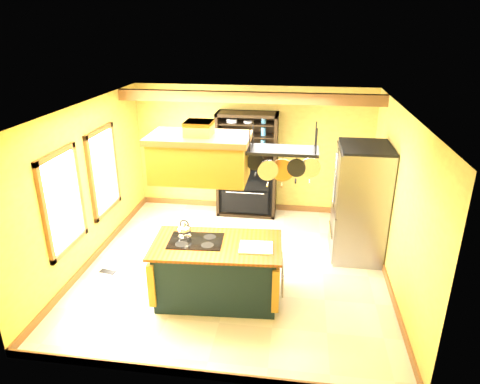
% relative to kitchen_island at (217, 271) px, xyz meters
% --- Properties ---
extents(floor, '(5.00, 5.00, 0.00)m').
position_rel_kitchen_island_xyz_m(floor, '(0.13, 0.89, -0.47)').
color(floor, beige).
rests_on(floor, ground).
extents(ceiling, '(5.00, 5.00, 0.00)m').
position_rel_kitchen_island_xyz_m(ceiling, '(0.13, 0.89, 2.23)').
color(ceiling, white).
rests_on(ceiling, wall_back).
extents(wall_back, '(5.00, 0.02, 2.70)m').
position_rel_kitchen_island_xyz_m(wall_back, '(0.13, 3.39, 0.88)').
color(wall_back, gold).
rests_on(wall_back, floor).
extents(wall_front, '(5.00, 0.02, 2.70)m').
position_rel_kitchen_island_xyz_m(wall_front, '(0.13, -1.61, 0.88)').
color(wall_front, gold).
rests_on(wall_front, floor).
extents(wall_left, '(0.02, 5.00, 2.70)m').
position_rel_kitchen_island_xyz_m(wall_left, '(-2.37, 0.89, 0.88)').
color(wall_left, gold).
rests_on(wall_left, floor).
extents(wall_right, '(0.02, 5.00, 2.70)m').
position_rel_kitchen_island_xyz_m(wall_right, '(2.63, 0.89, 0.88)').
color(wall_right, gold).
rests_on(wall_right, floor).
extents(ceiling_beam, '(5.00, 0.15, 0.20)m').
position_rel_kitchen_island_xyz_m(ceiling_beam, '(0.13, 2.59, 2.12)').
color(ceiling_beam, brown).
rests_on(ceiling_beam, ceiling).
extents(window_near, '(0.06, 1.06, 1.56)m').
position_rel_kitchen_island_xyz_m(window_near, '(-2.33, 0.09, 0.93)').
color(window_near, brown).
rests_on(window_near, wall_left).
extents(window_far, '(0.06, 1.06, 1.56)m').
position_rel_kitchen_island_xyz_m(window_far, '(-2.33, 1.49, 0.93)').
color(window_far, brown).
rests_on(window_far, wall_left).
extents(kitchen_island, '(1.93, 1.16, 1.11)m').
position_rel_kitchen_island_xyz_m(kitchen_island, '(0.00, 0.00, 0.00)').
color(kitchen_island, black).
rests_on(kitchen_island, floor).
extents(range_hood, '(1.35, 0.76, 0.80)m').
position_rel_kitchen_island_xyz_m(range_hood, '(-0.20, -0.00, 1.77)').
color(range_hood, '#B5722D').
rests_on(range_hood, ceiling).
extents(pot_rack, '(0.99, 0.46, 0.80)m').
position_rel_kitchen_island_xyz_m(pot_rack, '(0.91, 0.01, 1.78)').
color(pot_rack, black).
rests_on(pot_rack, ceiling).
extents(refrigerator, '(0.85, 1.01, 1.98)m').
position_rel_kitchen_island_xyz_m(refrigerator, '(2.19, 1.63, 0.50)').
color(refrigerator, gray).
rests_on(refrigerator, floor).
extents(hutch, '(1.25, 0.57, 2.20)m').
position_rel_kitchen_island_xyz_m(hutch, '(0.05, 3.15, 0.39)').
color(hutch, black).
rests_on(hutch, floor).
extents(floor_register, '(0.30, 0.17, 0.01)m').
position_rel_kitchen_island_xyz_m(floor_register, '(-1.96, 0.43, -0.46)').
color(floor_register, black).
rests_on(floor_register, floor).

